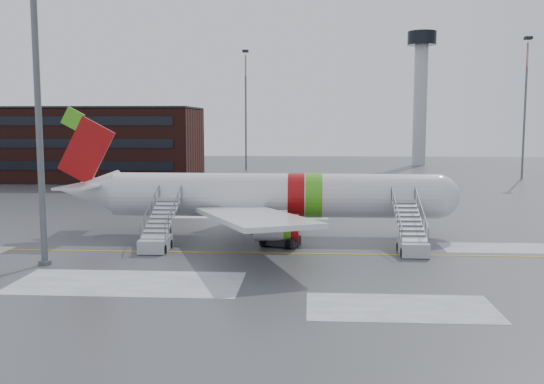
# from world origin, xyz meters

# --- Properties ---
(ground) EXTENTS (260.00, 260.00, 0.00)m
(ground) POSITION_xyz_m (0.00, 0.00, 0.00)
(ground) COLOR #494C4F
(ground) RESTS_ON ground
(airliner) EXTENTS (35.03, 32.97, 11.18)m
(airliner) POSITION_xyz_m (1.02, 6.54, 3.42)
(airliner) COLOR silver
(airliner) RESTS_ON ground
(airstair_fwd) EXTENTS (2.05, 7.70, 3.48)m
(airstair_fwd) POSITION_xyz_m (12.81, -0.00, 1.06)
(airstair_fwd) COLOR #B0B3B7
(airstair_fwd) RESTS_ON ground
(airstair_aft) EXTENTS (2.05, 7.70, 3.48)m
(airstair_aft) POSITION_xyz_m (-6.62, -0.00, 1.06)
(airstair_aft) COLOR #ACAFB3
(airstair_aft) RESTS_ON ground
(pushback_tug) EXTENTS (3.35, 2.98, 1.70)m
(pushback_tug) POSITION_xyz_m (2.61, 1.71, 0.75)
(pushback_tug) COLOR black
(pushback_tug) RESTS_ON ground
(light_mast_near) EXTENTS (1.20, 1.20, 28.19)m
(light_mast_near) POSITION_xyz_m (-13.16, -5.60, 14.49)
(light_mast_near) COLOR #595B60
(light_mast_near) RESTS_ON ground
(terminal_building) EXTENTS (62.00, 16.11, 12.30)m
(terminal_building) POSITION_xyz_m (-45.00, 54.98, 6.20)
(terminal_building) COLOR #3F1E16
(terminal_building) RESTS_ON ground
(control_tower) EXTENTS (6.40, 6.40, 30.00)m
(control_tower) POSITION_xyz_m (30.00, 95.00, 18.75)
(control_tower) COLOR #B2B5BA
(control_tower) RESTS_ON ground
(light_mast_far_ne) EXTENTS (1.20, 1.20, 24.25)m
(light_mast_far_ne) POSITION_xyz_m (42.00, 62.00, 13.84)
(light_mast_far_ne) COLOR #595B60
(light_mast_far_ne) RESTS_ON ground
(light_mast_far_n) EXTENTS (1.20, 1.20, 24.25)m
(light_mast_far_n) POSITION_xyz_m (-8.00, 78.00, 13.84)
(light_mast_far_n) COLOR #595B60
(light_mast_far_n) RESTS_ON ground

